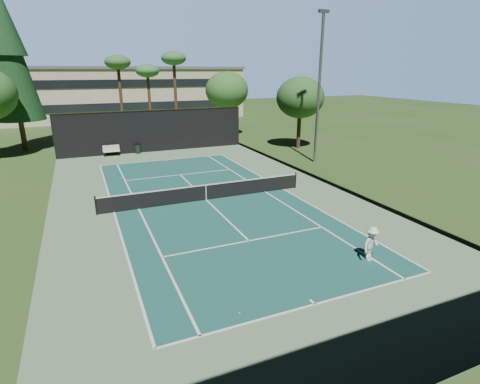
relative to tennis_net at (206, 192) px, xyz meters
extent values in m
plane|color=#2B4A1B|center=(0.00, 0.00, -0.56)|extent=(160.00, 160.00, 0.00)
cube|color=#61865E|center=(0.00, 0.00, -0.55)|extent=(18.00, 32.00, 0.01)
cube|color=#1A534B|center=(0.00, 0.00, -0.55)|extent=(10.97, 23.77, 0.01)
cube|color=white|center=(0.00, -11.88, -0.54)|extent=(10.97, 0.10, 0.01)
cube|color=white|center=(0.00, 11.88, -0.54)|extent=(10.97, 0.10, 0.01)
cube|color=white|center=(0.00, -6.40, -0.54)|extent=(8.23, 0.10, 0.01)
cube|color=white|center=(0.00, 6.40, -0.54)|extent=(8.23, 0.10, 0.01)
cube|color=white|center=(-5.49, 0.00, -0.54)|extent=(0.10, 23.77, 0.01)
cube|color=white|center=(5.49, 0.00, -0.54)|extent=(0.10, 23.77, 0.01)
cube|color=white|center=(-4.12, 0.00, -0.54)|extent=(0.10, 23.77, 0.01)
cube|color=white|center=(4.12, 0.00, -0.54)|extent=(0.10, 23.77, 0.01)
cube|color=white|center=(0.00, 0.00, -0.54)|extent=(0.10, 12.80, 0.01)
cube|color=white|center=(0.00, -11.73, -0.54)|extent=(0.10, 0.30, 0.01)
cube|color=white|center=(0.00, 11.73, -0.54)|extent=(0.10, 0.30, 0.01)
cylinder|color=black|center=(-6.40, 0.00, -0.01)|extent=(0.10, 0.10, 1.10)
cylinder|color=black|center=(6.40, 0.00, -0.01)|extent=(0.10, 0.10, 1.10)
cube|color=black|center=(0.00, 0.00, -0.06)|extent=(12.80, 0.02, 0.92)
cube|color=white|center=(0.00, 0.00, 0.43)|extent=(12.80, 0.04, 0.07)
cube|color=white|center=(0.00, 0.00, -0.06)|extent=(0.05, 0.03, 0.92)
cube|color=black|center=(0.00, 16.00, 1.44)|extent=(18.00, 0.04, 4.00)
cube|color=black|center=(0.00, -16.00, 1.44)|extent=(18.00, 0.04, 4.00)
cube|color=black|center=(9.00, 0.00, 1.44)|extent=(0.04, 32.00, 4.00)
cube|color=black|center=(-9.00, 0.00, 1.44)|extent=(0.04, 32.00, 4.00)
cube|color=black|center=(0.00, 16.00, 3.44)|extent=(18.00, 0.06, 0.06)
imported|color=white|center=(3.97, -10.09, 0.20)|extent=(1.10, 0.84, 1.51)
sphere|color=#C2E534|center=(-2.58, -11.31, -0.53)|extent=(0.06, 0.06, 0.06)
sphere|color=#C4E834|center=(-1.44, 1.87, -0.52)|extent=(0.07, 0.07, 0.07)
sphere|color=#BFDD32|center=(-1.21, 2.93, -0.53)|extent=(0.06, 0.06, 0.06)
sphere|color=#D8E834|center=(-6.25, 2.08, -0.52)|extent=(0.07, 0.07, 0.07)
cube|color=beige|center=(-4.21, 15.45, -0.11)|extent=(1.50, 0.45, 0.05)
cube|color=beige|center=(-4.21, 15.65, 0.19)|extent=(1.50, 0.06, 0.55)
cube|color=black|center=(-4.81, 15.45, -0.35)|extent=(0.06, 0.40, 0.42)
cube|color=black|center=(-3.61, 15.45, -0.35)|extent=(0.06, 0.40, 0.42)
cylinder|color=black|center=(-1.77, 15.71, -0.11)|extent=(0.52, 0.52, 0.90)
cylinder|color=black|center=(-1.77, 15.71, 0.36)|extent=(0.56, 0.56, 0.05)
cylinder|color=#4F3921|center=(-12.00, 22.00, 1.24)|extent=(0.50, 0.50, 3.60)
cone|color=#133417|center=(-12.00, 22.00, 8.44)|extent=(4.80, 4.80, 12.00)
cone|color=#123318|center=(-12.00, 22.00, 11.44)|extent=(3.30, 3.30, 6.00)
cylinder|color=#4C3020|center=(-2.00, 24.00, 3.72)|extent=(0.36, 0.36, 8.55)
ellipsoid|color=#34622C|center=(-2.00, 24.00, 7.99)|extent=(2.80, 2.80, 1.54)
cylinder|color=#4B3220|center=(1.50, 26.00, 3.27)|extent=(0.36, 0.36, 7.65)
ellipsoid|color=#316E32|center=(1.50, 26.00, 7.09)|extent=(2.80, 2.80, 1.54)
cylinder|color=#49321F|center=(4.00, 23.00, 3.94)|extent=(0.36, 0.36, 9.00)
ellipsoid|color=#32692F|center=(4.00, 23.00, 8.44)|extent=(2.80, 2.80, 1.54)
cylinder|color=#412F1C|center=(10.00, 22.00, 1.20)|extent=(0.40, 0.40, 3.52)
ellipsoid|color=#306226|center=(10.00, 22.00, 4.88)|extent=(5.12, 5.12, 4.35)
cylinder|color=#492E1F|center=(14.00, 12.00, 1.09)|extent=(0.40, 0.40, 3.30)
ellipsoid|color=#295A23|center=(14.00, 12.00, 4.54)|extent=(4.80, 4.80, 4.08)
cube|color=beige|center=(0.00, 46.00, 3.44)|extent=(40.00, 12.00, 8.00)
cube|color=#59595B|center=(0.00, 46.00, 7.54)|extent=(40.50, 12.50, 0.40)
cube|color=black|center=(0.00, 39.95, 1.84)|extent=(38.00, 0.15, 1.20)
cube|color=black|center=(0.00, 39.95, 5.24)|extent=(38.00, 0.15, 1.20)
cylinder|color=#919499|center=(12.00, 6.00, 5.44)|extent=(0.24, 0.24, 12.00)
cube|color=gray|center=(12.00, 6.00, 11.54)|extent=(0.90, 0.25, 0.25)
camera|label=1|loc=(-6.71, -21.00, 7.11)|focal=28.00mm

